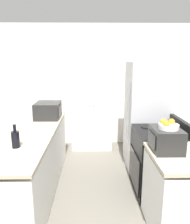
{
  "coord_description": "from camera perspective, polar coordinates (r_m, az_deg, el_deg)",
  "views": [
    {
      "loc": [
        -0.06,
        -1.57,
        1.82
      ],
      "look_at": [
        0.0,
        1.76,
        1.05
      ],
      "focal_mm": 35.0,
      "sensor_mm": 36.0,
      "label": 1
    }
  ],
  "objects": [
    {
      "name": "microwave",
      "position": [
        3.77,
        -12.15,
        0.46
      ],
      "size": [
        0.41,
        0.49,
        0.27
      ],
      "color": "black",
      "rests_on": "counter_left"
    },
    {
      "name": "wall_back",
      "position": [
        4.83,
        -0.29,
        6.81
      ],
      "size": [
        7.0,
        0.06,
        2.6
      ],
      "color": "silver",
      "rests_on": "ground_plane"
    },
    {
      "name": "stove",
      "position": [
        3.3,
        16.03,
        -12.05
      ],
      "size": [
        0.66,
        0.77,
        1.05
      ],
      "color": "black",
      "rests_on": "ground_plane"
    },
    {
      "name": "toaster_oven",
      "position": [
        2.46,
        18.04,
        -6.85
      ],
      "size": [
        0.3,
        0.37,
        0.25
      ],
      "color": "black",
      "rests_on": "counter_right"
    },
    {
      "name": "counter_left",
      "position": [
        3.3,
        -15.35,
        -12.4
      ],
      "size": [
        0.6,
        2.42,
        0.89
      ],
      "color": "silver",
      "rests_on": "ground_plane"
    },
    {
      "name": "refrigerator",
      "position": [
        3.87,
        13.32,
        -0.95
      ],
      "size": [
        0.7,
        0.74,
        1.82
      ],
      "color": "#B7B7BC",
      "rests_on": "ground_plane"
    },
    {
      "name": "wine_bottle",
      "position": [
        2.58,
        -20.06,
        -6.61
      ],
      "size": [
        0.09,
        0.09,
        0.26
      ],
      "color": "black",
      "rests_on": "counter_left"
    },
    {
      "name": "pantry_cabinet",
      "position": [
        4.58,
        -0.89,
        2.4
      ],
      "size": [
        0.83,
        0.53,
        1.96
      ],
      "color": "silver",
      "rests_on": "ground_plane"
    },
    {
      "name": "counter_right",
      "position": [
        2.65,
        20.71,
        -19.58
      ],
      "size": [
        0.6,
        0.77,
        0.89
      ],
      "color": "silver",
      "rests_on": "ground_plane"
    },
    {
      "name": "fruit_bowl",
      "position": [
        2.4,
        18.57,
        -3.32
      ],
      "size": [
        0.21,
        0.21,
        0.1
      ],
      "color": "silver",
      "rests_on": "toaster_oven"
    }
  ]
}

